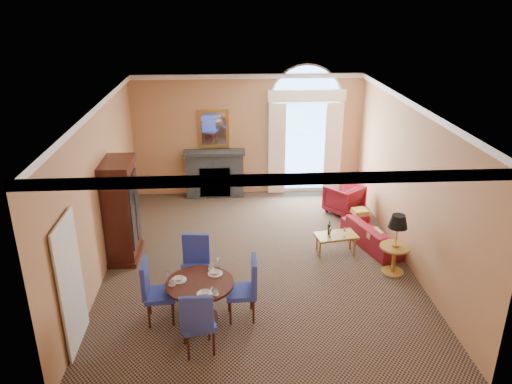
{
  "coord_description": "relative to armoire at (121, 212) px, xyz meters",
  "views": [
    {
      "loc": [
        -0.6,
        -8.94,
        5.1
      ],
      "look_at": [
        0.0,
        0.5,
        1.3
      ],
      "focal_mm": 35.0,
      "sensor_mm": 36.0,
      "label": 1
    }
  ],
  "objects": [
    {
      "name": "armchair",
      "position": [
        5.01,
        1.92,
        -0.64
      ],
      "size": [
        1.1,
        1.1,
        0.72
      ],
      "primitive_type": "imported",
      "rotation": [
        0.0,
        0.0,
        3.82
      ],
      "color": "maroon",
      "rests_on": "ground"
    },
    {
      "name": "ground",
      "position": [
        2.72,
        -0.33,
        -1.0
      ],
      "size": [
        7.5,
        7.5,
        0.0
      ],
      "primitive_type": "plane",
      "color": "#121B39",
      "rests_on": "ground"
    },
    {
      "name": "dining_chair_north",
      "position": [
        1.56,
        -1.38,
        -0.38
      ],
      "size": [
        0.62,
        0.62,
        1.1
      ],
      "rotation": [
        0.0,
        0.0,
        3.48
      ],
      "color": "#2939A2",
      "rests_on": "ground"
    },
    {
      "name": "dining_chair_south",
      "position": [
        1.65,
        -3.14,
        -0.38
      ],
      "size": [
        0.58,
        0.58,
        1.1
      ],
      "rotation": [
        0.0,
        0.0,
        0.21
      ],
      "color": "#2939A2",
      "rests_on": "ground"
    },
    {
      "name": "dining_chair_east",
      "position": [
        2.42,
        -2.23,
        -0.38
      ],
      "size": [
        0.52,
        0.51,
        1.1
      ],
      "rotation": [
        0.0,
        0.0,
        1.62
      ],
      "color": "#2939A2",
      "rests_on": "ground"
    },
    {
      "name": "dining_table",
      "position": [
        1.64,
        -2.25,
        -0.48
      ],
      "size": [
        1.12,
        1.12,
        0.91
      ],
      "color": "black",
      "rests_on": "ground"
    },
    {
      "name": "side_table",
      "position": [
        5.32,
        -1.0,
        -0.22
      ],
      "size": [
        0.59,
        0.59,
        1.21
      ],
      "color": "#AB7E33",
      "rests_on": "ground"
    },
    {
      "name": "coffee_table",
      "position": [
        4.36,
        -0.15,
        -0.6
      ],
      "size": [
        0.92,
        0.61,
        0.74
      ],
      "rotation": [
        0.0,
        0.0,
        0.17
      ],
      "color": "#AB7E33",
      "rests_on": "ground"
    },
    {
      "name": "armoire",
      "position": [
        0.0,
        0.0,
        0.0
      ],
      "size": [
        0.6,
        1.06,
        2.08
      ],
      "color": "black",
      "rests_on": "ground"
    },
    {
      "name": "sofa",
      "position": [
        5.27,
        0.17,
        -0.76
      ],
      "size": [
        1.14,
        1.82,
        0.5
      ],
      "primitive_type": "imported",
      "rotation": [
        0.0,
        0.0,
        1.87
      ],
      "color": "maroon",
      "rests_on": "ground"
    },
    {
      "name": "dining_chair_west",
      "position": [
        0.88,
        -2.23,
        -0.38
      ],
      "size": [
        0.54,
        0.54,
        1.1
      ],
      "rotation": [
        0.0,
        0.0,
        -1.46
      ],
      "color": "#2939A2",
      "rests_on": "ground"
    },
    {
      "name": "room_envelope",
      "position": [
        2.69,
        0.34,
        1.51
      ],
      "size": [
        6.04,
        7.52,
        3.45
      ],
      "color": "tan",
      "rests_on": "ground"
    }
  ]
}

